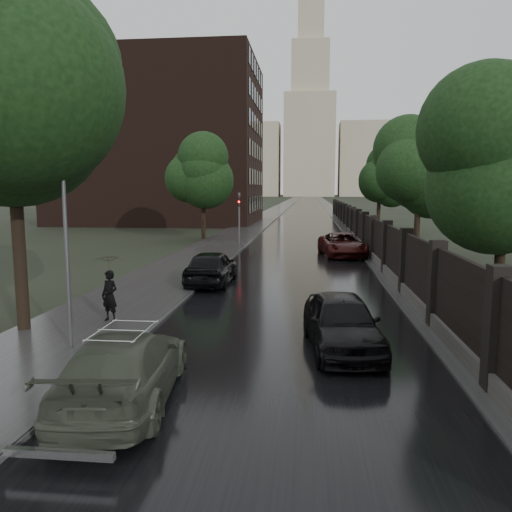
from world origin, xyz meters
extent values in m
plane|color=black|center=(0.00, 0.00, 0.00)|extent=(800.00, 800.00, 0.00)
cube|color=black|center=(0.00, 190.00, 0.01)|extent=(8.00, 420.00, 0.02)
cube|color=#2D2D2D|center=(-6.00, 190.00, 0.08)|extent=(4.00, 420.00, 0.16)
cube|color=#2D2D2D|center=(5.50, 190.00, 0.04)|extent=(3.00, 420.00, 0.08)
cube|color=#383533|center=(4.60, 32.00, 0.25)|extent=(0.40, 75.00, 0.50)
cube|color=black|center=(4.60, 32.00, 1.50)|extent=(0.15, 75.00, 2.00)
cube|color=black|center=(4.60, 70.00, 1.35)|extent=(0.45, 0.45, 2.70)
cylinder|color=black|center=(-7.60, 3.00, 3.58)|extent=(0.36, 0.36, 7.15)
sphere|color=black|center=(-7.60, 3.00, 6.44)|extent=(5.44, 5.44, 5.44)
cylinder|color=black|center=(-8.00, 30.00, 2.93)|extent=(0.36, 0.36, 5.85)
sphere|color=black|center=(-8.00, 30.00, 5.27)|extent=(4.25, 4.25, 4.25)
cylinder|color=black|center=(7.50, 8.00, 2.76)|extent=(0.36, 0.36, 5.53)
sphere|color=black|center=(7.50, 8.00, 4.97)|extent=(4.08, 4.08, 4.08)
cylinder|color=black|center=(7.50, 22.00, 2.76)|extent=(0.36, 0.36, 5.53)
sphere|color=black|center=(7.50, 22.00, 4.97)|extent=(4.08, 4.08, 4.08)
cylinder|color=black|center=(7.50, 40.00, 2.76)|extent=(0.36, 0.36, 5.53)
sphere|color=black|center=(7.50, 40.00, 4.97)|extent=(4.08, 4.08, 4.08)
cylinder|color=#59595E|center=(-5.40, 1.50, 2.50)|extent=(0.10, 0.10, 5.00)
cube|color=#59595E|center=(-5.40, 1.50, 5.05)|extent=(0.25, 0.12, 0.12)
cylinder|color=#59595E|center=(-4.30, 25.00, 1.50)|extent=(0.12, 0.12, 3.00)
imported|color=#59595E|center=(-4.30, 25.00, 3.50)|extent=(0.16, 0.20, 1.00)
sphere|color=#FF0C0C|center=(-4.30, 24.85, 3.35)|extent=(0.14, 0.14, 0.14)
cube|color=black|center=(-18.00, 52.00, 10.00)|extent=(24.00, 18.00, 20.00)
cube|color=tan|center=(-32.00, 300.00, 22.00)|extent=(28.00, 22.00, 44.00)
cube|color=tan|center=(32.00, 300.00, 22.00)|extent=(28.00, 22.00, 44.00)
cube|color=tan|center=(0.00, 300.00, 30.00)|extent=(30.00, 30.00, 60.00)
cube|color=tan|center=(0.00, 300.00, 70.00)|extent=(22.00, 22.00, 40.00)
cube|color=tan|center=(0.00, 300.00, 100.00)|extent=(15.00, 15.00, 30.00)
imported|color=#404738|center=(-2.92, -1.24, 0.71)|extent=(2.49, 5.07, 1.42)
imported|color=black|center=(-3.60, 11.18, 0.78)|extent=(1.89, 4.60, 1.56)
imported|color=black|center=(1.60, 2.52, 0.75)|extent=(2.26, 4.57, 1.50)
imported|color=#340C0B|center=(2.81, 21.42, 0.75)|extent=(3.18, 5.66, 1.49)
imported|color=black|center=(-5.42, 4.13, 0.95)|extent=(0.68, 0.56, 1.59)
imported|color=black|center=(-5.42, 4.13, 2.23)|extent=(1.19, 1.20, 0.85)
camera|label=1|loc=(0.72, -10.45, 4.23)|focal=35.00mm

